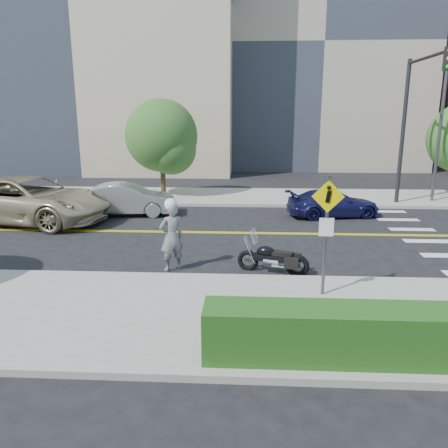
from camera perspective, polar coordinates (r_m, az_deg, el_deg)
ground_plane at (r=17.40m, az=-4.55°, el=-1.08°), size 120.00×120.00×0.00m
sidewalk_near at (r=10.43m, az=-10.03°, el=-11.48°), size 60.00×5.00×0.15m
sidewalk_far at (r=24.66m, az=-2.28°, el=3.64°), size 60.00×5.00×0.15m
building_left at (r=41.33m, az=-15.74°, el=24.70°), size 22.00×14.00×25.00m
building_mid at (r=43.38m, az=11.40°, el=21.05°), size 18.00×14.00×20.00m
lamp_post at (r=25.11m, az=26.45°, el=11.76°), size 0.16×0.16×8.00m
traffic_light at (r=23.06m, az=23.31°, el=13.31°), size 0.28×4.50×7.00m
pedestrian_sign at (r=10.82m, az=13.23°, el=-0.06°), size 0.78×0.08×3.00m
motorcyclist at (r=12.98m, az=-6.86°, el=-1.41°), size 0.90×0.83×2.19m
motorcycle at (r=12.88m, az=6.45°, el=-3.67°), size 2.16×1.16×1.26m
suv at (r=20.56m, az=-24.20°, el=2.89°), size 7.57×4.52×1.97m
parked_car_silver at (r=20.70m, az=-12.67°, el=3.16°), size 4.64×2.10×1.48m
parked_car_blue at (r=20.55m, az=14.07°, el=2.63°), size 4.46×2.51×1.22m
tree_far_a at (r=24.59m, az=-8.15°, el=11.33°), size 3.95×3.95×5.40m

